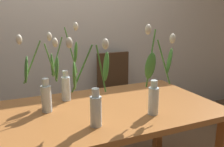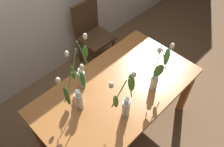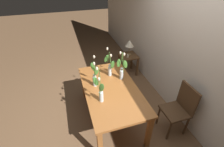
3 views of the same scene
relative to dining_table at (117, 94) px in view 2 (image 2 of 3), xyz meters
The scene contains 7 objects.
ground_plane 0.65m from the dining_table, ahead, with size 18.00×18.00×0.00m, color brown.
dining_table is the anchor object (origin of this frame).
tulip_vase_0 0.45m from the dining_table, 43.31° to the right, with size 0.24×0.15×0.58m.
tulip_vase_1 0.40m from the dining_table, 123.96° to the right, with size 0.25×0.12×0.52m.
tulip_vase_2 0.43m from the dining_table, 127.50° to the left, with size 0.23×0.14×0.58m.
tulip_vase_3 0.48m from the dining_table, 166.02° to the left, with size 0.26×0.15×0.52m.
dining_chair 1.18m from the dining_table, 60.77° to the left, with size 0.40×0.40×0.93m.
Camera 2 is at (-0.98, -0.90, 2.49)m, focal length 37.03 mm.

